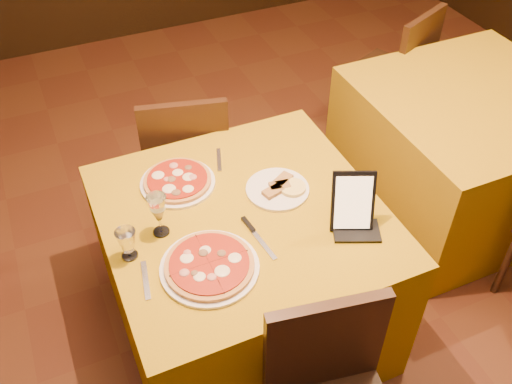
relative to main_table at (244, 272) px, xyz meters
name	(u,v)px	position (x,y,z in m)	size (l,w,h in m)	color
floor	(306,373)	(0.14, -0.37, -0.38)	(6.00, 7.00, 0.01)	#5E2D19
main_table	(244,272)	(0.00, 0.00, 0.00)	(1.10, 1.10, 0.75)	#AD880B
side_table	(462,153)	(1.44, 0.30, 0.00)	(1.10, 1.10, 0.75)	#B2880B
chair_main_far	(186,156)	(0.00, 0.79, 0.08)	(0.38, 0.38, 0.91)	#301D0F
chair_side_far	(386,73)	(1.44, 1.08, 0.08)	(0.36, 0.36, 0.91)	black
pizza_near	(210,266)	(-0.22, -0.22, 0.39)	(0.36, 0.36, 0.03)	white
pizza_far	(178,182)	(-0.19, 0.27, 0.39)	(0.32, 0.32, 0.03)	white
cutlet_dish	(277,188)	(0.18, 0.06, 0.39)	(0.27, 0.27, 0.03)	white
wine_glass	(159,215)	(-0.33, 0.03, 0.47)	(0.07, 0.07, 0.19)	#C4C670
water_glass	(127,244)	(-0.47, -0.04, 0.44)	(0.07, 0.07, 0.13)	silver
tablet	(353,201)	(0.36, -0.23, 0.49)	(0.16, 0.01, 0.24)	black
knife	(259,239)	(0.00, -0.16, 0.38)	(0.24, 0.02, 0.01)	#AAA9B0
fork_near	(146,280)	(-0.45, -0.18, 0.38)	(0.18, 0.02, 0.01)	silver
fork_far	(219,160)	(0.03, 0.35, 0.38)	(0.16, 0.02, 0.01)	#B8B8BF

